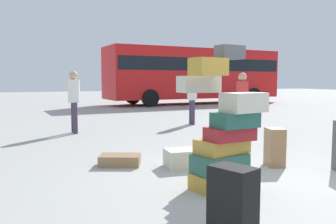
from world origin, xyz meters
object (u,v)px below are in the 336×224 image
(suitcase_tower, at_px, (224,134))
(person_bearded_onlooker, at_px, (192,93))
(person_tourist_with_camera, at_px, (74,96))
(suitcase_brown_foreground_far, at_px, (120,160))
(suitcase_black_white_trunk, at_px, (233,204))
(person_passerby_in_red, at_px, (242,98))
(parked_bus, at_px, (195,72))
(suitcase_brown_behind_tower, at_px, (275,147))
(suitcase_cream_left_side, at_px, (187,158))

(suitcase_tower, distance_m, person_bearded_onlooker, 6.48)
(person_tourist_with_camera, bearing_deg, person_bearded_onlooker, 93.19)
(suitcase_brown_foreground_far, relative_size, person_tourist_with_camera, 0.40)
(suitcase_black_white_trunk, relative_size, person_passerby_in_red, 0.41)
(person_tourist_with_camera, bearing_deg, parked_bus, 134.51)
(suitcase_tower, distance_m, person_tourist_with_camera, 5.63)
(suitcase_tower, relative_size, person_passerby_in_red, 1.15)
(suitcase_brown_behind_tower, bearing_deg, person_bearded_onlooker, 96.53)
(suitcase_cream_left_side, distance_m, suitcase_brown_foreground_far, 1.08)
(suitcase_brown_behind_tower, distance_m, person_passerby_in_red, 3.47)
(suitcase_black_white_trunk, xyz_separation_m, person_passerby_in_red, (3.69, 4.96, 0.61))
(suitcase_cream_left_side, bearing_deg, person_bearded_onlooker, 68.09)
(person_passerby_in_red, bearing_deg, suitcase_black_white_trunk, -11.64)
(suitcase_brown_behind_tower, distance_m, suitcase_brown_foreground_far, 2.50)
(suitcase_brown_behind_tower, xyz_separation_m, person_bearded_onlooker, (1.28, 5.23, 0.66))
(suitcase_tower, distance_m, suitcase_brown_behind_tower, 1.60)
(suitcase_tower, relative_size, suitcase_black_white_trunk, 2.78)
(person_passerby_in_red, bearing_deg, suitcase_brown_foreground_far, -37.53)
(suitcase_tower, relative_size, person_tourist_with_camera, 1.12)
(suitcase_black_white_trunk, xyz_separation_m, parked_bus, (8.14, 15.74, 1.51))
(suitcase_brown_foreground_far, height_order, person_passerby_in_red, person_passerby_in_red)
(suitcase_black_white_trunk, bearing_deg, parked_bus, 44.00)
(suitcase_brown_foreground_far, bearing_deg, person_tourist_with_camera, 116.47)
(suitcase_brown_foreground_far, relative_size, parked_bus, 0.06)
(suitcase_brown_behind_tower, height_order, suitcase_brown_foreground_far, suitcase_brown_behind_tower)
(suitcase_brown_behind_tower, bearing_deg, parked_bus, 86.77)
(person_bearded_onlooker, relative_size, person_tourist_with_camera, 1.01)
(suitcase_tower, bearing_deg, suitcase_cream_left_side, 85.59)
(suitcase_tower, relative_size, parked_bus, 0.17)
(suitcase_black_white_trunk, bearing_deg, person_tourist_with_camera, 73.29)
(suitcase_tower, height_order, person_passerby_in_red, suitcase_tower)
(suitcase_tower, height_order, suitcase_brown_behind_tower, suitcase_tower)
(suitcase_cream_left_side, xyz_separation_m, person_tourist_with_camera, (-1.04, 4.35, 0.82))
(suitcase_cream_left_side, relative_size, suitcase_brown_foreground_far, 1.04)
(suitcase_brown_behind_tower, relative_size, person_bearded_onlooker, 0.37)
(suitcase_brown_behind_tower, relative_size, suitcase_black_white_trunk, 0.95)
(suitcase_cream_left_side, height_order, suitcase_brown_behind_tower, suitcase_brown_behind_tower)
(person_bearded_onlooker, distance_m, person_passerby_in_red, 2.22)
(suitcase_tower, relative_size, person_bearded_onlooker, 1.10)
(suitcase_tower, bearing_deg, suitcase_brown_foreground_far, 116.42)
(suitcase_black_white_trunk, distance_m, person_bearded_onlooker, 7.95)
(person_bearded_onlooker, height_order, person_tourist_with_camera, person_bearded_onlooker)
(suitcase_cream_left_side, bearing_deg, suitcase_tower, -87.47)
(suitcase_brown_behind_tower, distance_m, suitcase_black_white_trunk, 2.86)
(parked_bus, bearing_deg, suitcase_cream_left_side, -121.60)
(suitcase_cream_left_side, distance_m, suitcase_brown_behind_tower, 1.42)
(suitcase_brown_foreground_far, bearing_deg, person_passerby_in_red, 52.44)
(suitcase_cream_left_side, bearing_deg, parked_bus, 68.07)
(suitcase_brown_foreground_far, distance_m, person_bearded_onlooker, 5.55)
(suitcase_brown_behind_tower, relative_size, person_tourist_with_camera, 0.38)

